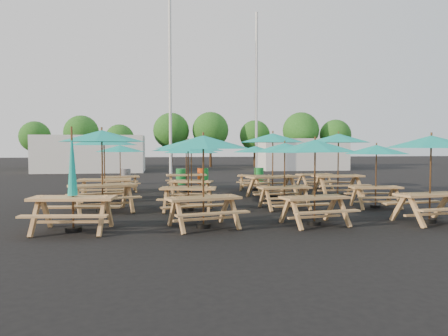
{
  "coord_description": "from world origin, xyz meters",
  "views": [
    {
      "loc": [
        -2.52,
        -16.52,
        2.05
      ],
      "look_at": [
        0.0,
        1.5,
        1.1
      ],
      "focal_mm": 35.0,
      "sensor_mm": 36.0,
      "label": 1
    }
  ],
  "objects": [
    {
      "name": "picnic_unit_9",
      "position": [
        1.36,
        -2.9,
        1.88
      ],
      "size": [
        2.42,
        2.42,
        2.14
      ],
      "rotation": [
        0.0,
        0.0,
        0.12
      ],
      "color": "tan",
      "rests_on": "ground"
    },
    {
      "name": "picnic_unit_10",
      "position": [
        1.72,
        0.06,
        2.22
      ],
      "size": [
        3.18,
        3.18,
        2.54
      ],
      "rotation": [
        0.0,
        0.0,
        0.27
      ],
      "color": "tan",
      "rests_on": "ground"
    },
    {
      "name": "picnic_unit_2",
      "position": [
        -4.66,
        -0.04,
        2.12
      ],
      "size": [
        2.57,
        2.57,
        2.41
      ],
      "rotation": [
        0.0,
        0.0,
        0.05
      ],
      "color": "tan",
      "rests_on": "ground"
    },
    {
      "name": "tree_0",
      "position": [
        -14.07,
        25.25,
        2.83
      ],
      "size": [
        2.8,
        2.8,
        4.24
      ],
      "color": "#382314",
      "rests_on": "ground"
    },
    {
      "name": "event_tent_0",
      "position": [
        -8.0,
        18.0,
        1.4
      ],
      "size": [
        8.0,
        4.0,
        2.8
      ],
      "primitive_type": "cube",
      "color": "silver",
      "rests_on": "ground"
    },
    {
      "name": "tree_2",
      "position": [
        -6.39,
        23.65,
        2.62
      ],
      "size": [
        2.59,
        2.59,
        3.93
      ],
      "color": "#382314",
      "rests_on": "ground"
    },
    {
      "name": "mast_0",
      "position": [
        -2.0,
        14.0,
        6.0
      ],
      "size": [
        0.2,
        0.2,
        12.0
      ],
      "primitive_type": "cylinder",
      "color": "silver",
      "rests_on": "ground"
    },
    {
      "name": "tree_7",
      "position": [
        13.63,
        22.92,
        2.99
      ],
      "size": [
        2.95,
        2.95,
        4.48
      ],
      "color": "#382314",
      "rests_on": "ground"
    },
    {
      "name": "tree_1",
      "position": [
        -9.74,
        23.9,
        3.15
      ],
      "size": [
        3.11,
        3.11,
        4.72
      ],
      "color": "#382314",
      "rests_on": "ground"
    },
    {
      "name": "picnic_unit_13",
      "position": [
        4.39,
        -3.09,
        1.82
      ],
      "size": [
        2.25,
        2.25,
        2.08
      ],
      "rotation": [
        0.0,
        0.0,
        -0.06
      ],
      "color": "tan",
      "rests_on": "ground"
    },
    {
      "name": "picnic_unit_4",
      "position": [
        -1.53,
        -5.8,
        2.03
      ],
      "size": [
        2.88,
        2.88,
        2.31
      ],
      "rotation": [
        0.0,
        0.0,
        0.26
      ],
      "color": "tan",
      "rests_on": "ground"
    },
    {
      "name": "picnic_unit_8",
      "position": [
        1.33,
        -5.81,
        1.94
      ],
      "size": [
        2.61,
        2.61,
        2.21
      ],
      "rotation": [
        0.0,
        0.0,
        0.18
      ],
      "color": "tan",
      "rests_on": "ground"
    },
    {
      "name": "picnic_unit_14",
      "position": [
        4.45,
        0.18,
        2.22
      ],
      "size": [
        2.7,
        2.7,
        2.54
      ],
      "rotation": [
        0.0,
        0.0,
        0.05
      ],
      "color": "tan",
      "rests_on": "ground"
    },
    {
      "name": "tree_3",
      "position": [
        -1.75,
        24.72,
        3.41
      ],
      "size": [
        3.36,
        3.36,
        5.09
      ],
      "color": "#382314",
      "rests_on": "ground"
    },
    {
      "name": "waste_bin_2",
      "position": [
        -0.46,
        6.65,
        0.41
      ],
      "size": [
        0.51,
        0.51,
        0.82
      ],
      "primitive_type": "cylinder",
      "color": "#E8460D",
      "rests_on": "ground"
    },
    {
      "name": "waste_bin_0",
      "position": [
        -4.47,
        6.73,
        0.41
      ],
      "size": [
        0.51,
        0.51,
        0.82
      ],
      "primitive_type": "cylinder",
      "color": "gray",
      "rests_on": "ground"
    },
    {
      "name": "tree_5",
      "position": [
        6.22,
        24.67,
        2.97
      ],
      "size": [
        2.94,
        2.94,
        4.45
      ],
      "color": "#382314",
      "rests_on": "ground"
    },
    {
      "name": "event_tent_1",
      "position": [
        9.0,
        19.0,
        1.3
      ],
      "size": [
        7.0,
        4.0,
        2.6
      ],
      "primitive_type": "cube",
      "color": "silver",
      "rests_on": "ground"
    },
    {
      "name": "tree_6",
      "position": [
        10.23,
        22.9,
        3.43
      ],
      "size": [
        3.38,
        3.38,
        5.13
      ],
      "color": "#382314",
      "rests_on": "ground"
    },
    {
      "name": "picnic_unit_11",
      "position": [
        1.65,
        3.03,
        1.78
      ],
      "size": [
        2.55,
        2.55,
        2.03
      ],
      "rotation": [
        0.0,
        0.0,
        -0.28
      ],
      "color": "tan",
      "rests_on": "ground"
    },
    {
      "name": "picnic_unit_5",
      "position": [
        -1.75,
        -2.95,
        1.93
      ],
      "size": [
        2.6,
        2.6,
        2.2
      ],
      "rotation": [
        0.0,
        0.0,
        -0.18
      ],
      "color": "tan",
      "rests_on": "ground"
    },
    {
      "name": "picnic_unit_6",
      "position": [
        -1.45,
        0.17,
        1.81
      ],
      "size": [
        2.61,
        2.61,
        2.07
      ],
      "rotation": [
        0.0,
        0.0,
        -0.29
      ],
      "color": "tan",
      "rests_on": "ground"
    },
    {
      "name": "picnic_unit_3",
      "position": [
        -4.39,
        3.02,
        1.82
      ],
      "size": [
        2.39,
        2.39,
        2.07
      ],
      "rotation": [
        0.0,
        0.0,
        0.14
      ],
      "color": "tan",
      "rests_on": "ground"
    },
    {
      "name": "picnic_unit_0",
      "position": [
        -4.64,
        -5.87,
        1.02
      ],
      "size": [
        2.11,
        1.89,
        2.49
      ],
      "rotation": [
        0.0,
        0.0,
        -0.1
      ],
      "color": "tan",
      "rests_on": "ground"
    },
    {
      "name": "waste_bin_3",
      "position": [
        -0.38,
        6.67,
        0.41
      ],
      "size": [
        0.51,
        0.51,
        0.82
      ],
      "primitive_type": "cylinder",
      "color": "#188430",
      "rests_on": "ground"
    },
    {
      "name": "tree_4",
      "position": [
        1.9,
        24.26,
        3.46
      ],
      "size": [
        3.41,
        3.41,
        5.17
      ],
      "color": "#382314",
      "rests_on": "ground"
    },
    {
      "name": "mast_1",
      "position": [
        4.5,
        16.0,
        6.0
      ],
      "size": [
        0.2,
        0.2,
        12.0
      ],
      "primitive_type": "cylinder",
      "color": "silver",
      "rests_on": "ground"
    },
    {
      "name": "waste_bin_4",
      "position": [
        2.65,
        6.71,
        0.41
      ],
      "size": [
        0.51,
        0.51,
        0.82
      ],
      "primitive_type": "cylinder",
      "color": "#188430",
      "rests_on": "ground"
    },
    {
      "name": "picnic_unit_12",
      "position": [
        4.47,
        -5.91,
        2.04
      ],
      "size": [
        2.72,
        2.72,
        2.33
      ],
      "rotation": [
        0.0,
        0.0,
        0.16
      ],
      "color": "tan",
      "rests_on": "ground"
    },
    {
      "name": "picnic_unit_1",
      "position": [
        -4.37,
        -2.81,
        2.22
      ],
      "size": [
        3.27,
        3.27,
        2.53
      ],
      "rotation": [
        0.0,
        0.0,
        0.33
      ],
      "color": "tan",
      "rests_on": "ground"
    },
    {
      "name": "ground",
      "position": [
        0.0,
        0.0,
        0.0
      ],
      "size": [
        120.0,
        120.0,
        0.0
      ],
      "primitive_type": "plane",
      "color": "black",
      "rests_on": "ground"
    },
    {
      "name": "waste_bin_1",
      "position": [
        -1.6,
        6.3,
        0.41
      ],
      "size": [
        0.51,
        0.51,
        0.82
      ],
      "primitive_type": "cylinder",
      "color": "#188430",
      "rests_on": "ground"
    },
    {
      "name": "picnic_unit_7",
      "position": [
        -1.5,
        2.92,
        1.98
      ],
      "size": [
        2.4,
        2.4,
        2.26
      ],
      "rotation": [
        0.0,
        0.0,
        0.05
      ],
      "color": "tan",
      "rests_on": "ground"
    },
    {
      "name": "picnic_unit_15",
      "position": [
        4.48,
        3.03,
        1.86
      ],
      "size": [
        2.53,
        2.53,
        2.13
      ],
      "rotation": [
        0.0,
        0.0,
        0.19
      ],
      "color": "tan",
      "rests_on": "ground"
    }
  ]
}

